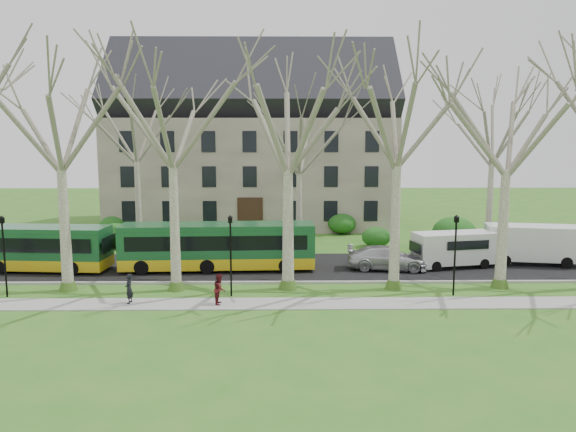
{
  "coord_description": "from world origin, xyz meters",
  "views": [
    {
      "loc": [
        -3.32,
        -30.28,
        8.65
      ],
      "look_at": [
        -2.9,
        3.0,
        3.77
      ],
      "focal_mm": 35.0,
      "sensor_mm": 36.0,
      "label": 1
    }
  ],
  "objects_px": {
    "van_a": "(454,250)",
    "pedestrian_b": "(220,289)",
    "bus_lead": "(17,247)",
    "pedestrian_a": "(129,289)",
    "van_b": "(532,245)",
    "bus_follow": "(218,246)",
    "sedan": "(387,258)"
  },
  "relations": [
    {
      "from": "bus_lead",
      "to": "pedestrian_a",
      "type": "xyz_separation_m",
      "value": [
        8.99,
        -7.24,
        -0.69
      ]
    },
    {
      "from": "van_a",
      "to": "pedestrian_b",
      "type": "distance_m",
      "value": 16.36
    },
    {
      "from": "sedan",
      "to": "van_a",
      "type": "xyz_separation_m",
      "value": [
        4.44,
        0.59,
        0.4
      ]
    },
    {
      "from": "bus_lead",
      "to": "van_a",
      "type": "relative_size",
      "value": 2.23
    },
    {
      "from": "bus_lead",
      "to": "van_b",
      "type": "relative_size",
      "value": 1.97
    },
    {
      "from": "bus_lead",
      "to": "pedestrian_b",
      "type": "relative_size",
      "value": 7.47
    },
    {
      "from": "bus_lead",
      "to": "bus_follow",
      "type": "height_order",
      "value": "bus_follow"
    },
    {
      "from": "bus_follow",
      "to": "sedan",
      "type": "relative_size",
      "value": 2.39
    },
    {
      "from": "van_b",
      "to": "pedestrian_b",
      "type": "height_order",
      "value": "van_b"
    },
    {
      "from": "pedestrian_a",
      "to": "van_b",
      "type": "bearing_deg",
      "value": 115.77
    },
    {
      "from": "bus_lead",
      "to": "pedestrian_b",
      "type": "distance_m",
      "value": 15.52
    },
    {
      "from": "van_a",
      "to": "pedestrian_a",
      "type": "distance_m",
      "value": 20.49
    },
    {
      "from": "bus_lead",
      "to": "sedan",
      "type": "bearing_deg",
      "value": 4.26
    },
    {
      "from": "bus_follow",
      "to": "sedan",
      "type": "bearing_deg",
      "value": -3.18
    },
    {
      "from": "bus_follow",
      "to": "pedestrian_b",
      "type": "height_order",
      "value": "bus_follow"
    },
    {
      "from": "pedestrian_a",
      "to": "bus_follow",
      "type": "bearing_deg",
      "value": 159.15
    },
    {
      "from": "van_a",
      "to": "bus_lead",
      "type": "bearing_deg",
      "value": 169.41
    },
    {
      "from": "bus_follow",
      "to": "van_b",
      "type": "relative_size",
      "value": 2.06
    },
    {
      "from": "bus_follow",
      "to": "pedestrian_b",
      "type": "distance_m",
      "value": 7.47
    },
    {
      "from": "pedestrian_a",
      "to": "sedan",
      "type": "bearing_deg",
      "value": 122.52
    },
    {
      "from": "bus_follow",
      "to": "van_a",
      "type": "height_order",
      "value": "bus_follow"
    },
    {
      "from": "sedan",
      "to": "pedestrian_a",
      "type": "height_order",
      "value": "pedestrian_a"
    },
    {
      "from": "bus_lead",
      "to": "pedestrian_a",
      "type": "height_order",
      "value": "bus_lead"
    },
    {
      "from": "bus_lead",
      "to": "van_a",
      "type": "distance_m",
      "value": 28.0
    },
    {
      "from": "bus_follow",
      "to": "van_b",
      "type": "xyz_separation_m",
      "value": [
        20.74,
        1.27,
        -0.23
      ]
    },
    {
      "from": "van_b",
      "to": "sedan",
      "type": "bearing_deg",
      "value": -161.69
    },
    {
      "from": "bus_lead",
      "to": "van_b",
      "type": "xyz_separation_m",
      "value": [
        33.48,
        1.25,
        -0.16
      ]
    },
    {
      "from": "van_a",
      "to": "pedestrian_a",
      "type": "bearing_deg",
      "value": -169.51
    },
    {
      "from": "bus_follow",
      "to": "pedestrian_a",
      "type": "bearing_deg",
      "value": -119.88
    },
    {
      "from": "bus_lead",
      "to": "bus_follow",
      "type": "distance_m",
      "value": 12.75
    },
    {
      "from": "van_a",
      "to": "bus_follow",
      "type": "bearing_deg",
      "value": 170.21
    },
    {
      "from": "bus_follow",
      "to": "pedestrian_b",
      "type": "xyz_separation_m",
      "value": [
        0.88,
        -7.38,
        -0.74
      ]
    }
  ]
}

